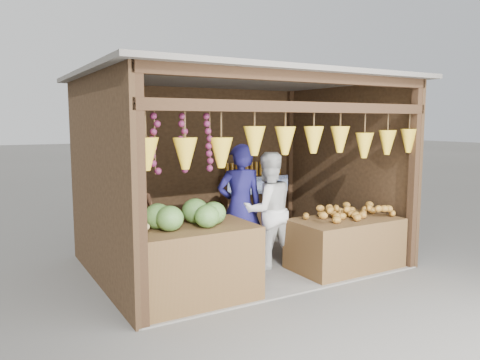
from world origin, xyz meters
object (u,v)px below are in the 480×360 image
counter_right (345,244)px  woman_standing (267,210)px  vendor_seated (136,213)px  counter_left (191,264)px  man_standing (240,207)px

counter_right → woman_standing: woman_standing is taller
counter_right → vendor_seated: vendor_seated is taller
woman_standing → vendor_seated: (-1.74, 0.43, 0.07)m
counter_left → man_standing: (1.06, 0.74, 0.44)m
counter_left → woman_standing: woman_standing is taller
man_standing → vendor_seated: man_standing is taller
woman_standing → vendor_seated: bearing=-9.1°
counter_left → vendor_seated: size_ratio=1.22×
woman_standing → vendor_seated: woman_standing is taller
woman_standing → vendor_seated: 1.79m
man_standing → woman_standing: bearing=177.2°
counter_right → vendor_seated: 2.87m
counter_right → woman_standing: size_ratio=0.93×
man_standing → woman_standing: size_ratio=1.07×
counter_left → woman_standing: bearing=23.3°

